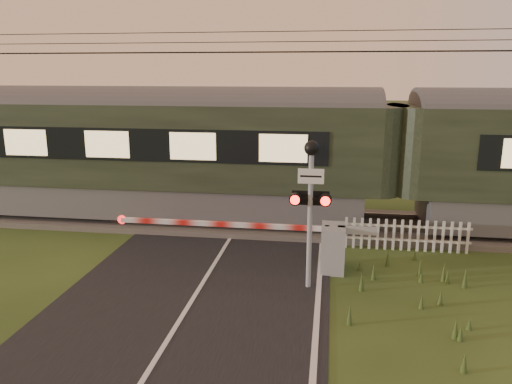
% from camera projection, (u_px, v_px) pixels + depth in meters
% --- Properties ---
extents(ground, '(160.00, 160.00, 0.00)m').
position_uv_depth(ground, '(184.00, 314.00, 10.41)').
color(ground, '#273A16').
rests_on(ground, ground).
extents(road, '(6.00, 140.00, 0.03)m').
position_uv_depth(road, '(182.00, 319.00, 10.18)').
color(road, black).
rests_on(road, ground).
extents(track_bed, '(140.00, 3.40, 0.39)m').
position_uv_depth(track_bed, '(240.00, 221.00, 16.64)').
color(track_bed, '#47423D').
rests_on(track_bed, ground).
extents(overhead_wires, '(120.00, 0.62, 0.62)m').
position_uv_depth(overhead_wires, '(239.00, 45.00, 15.30)').
color(overhead_wires, black).
rests_on(overhead_wires, ground).
extents(train, '(44.35, 3.06, 4.14)m').
position_uv_depth(train, '(395.00, 157.00, 15.39)').
color(train, slate).
rests_on(train, ground).
extents(boom_gate, '(6.76, 0.90, 1.20)m').
position_uv_depth(boom_gate, '(321.00, 245.00, 12.62)').
color(boom_gate, gray).
rests_on(boom_gate, ground).
extents(crossing_signal, '(0.88, 0.36, 3.46)m').
position_uv_depth(crossing_signal, '(311.00, 189.00, 11.14)').
color(crossing_signal, gray).
rests_on(crossing_signal, ground).
extents(picket_fence, '(3.54, 0.08, 0.90)m').
position_uv_depth(picket_fence, '(406.00, 235.00, 13.99)').
color(picket_fence, silver).
rests_on(picket_fence, ground).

